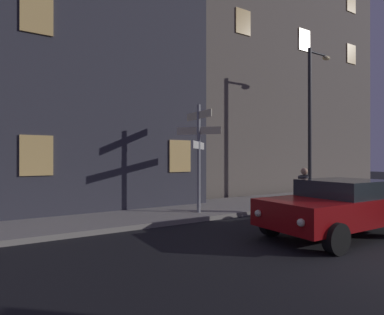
{
  "coord_description": "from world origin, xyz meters",
  "views": [
    {
      "loc": [
        -6.2,
        -2.93,
        1.91
      ],
      "look_at": [
        -0.84,
        5.78,
        1.94
      ],
      "focal_mm": 29.32,
      "sensor_mm": 36.0,
      "label": 1
    }
  ],
  "objects": [
    {
      "name": "sidewalk_kerb",
      "position": [
        0.0,
        6.61,
        0.07
      ],
      "size": [
        40.0,
        3.31,
        0.14
      ],
      "primitive_type": "cube",
      "color": "gray",
      "rests_on": "ground_plane"
    },
    {
      "name": "street_lamp",
      "position": [
        5.72,
        6.17,
        4.03
      ],
      "size": [
        1.48,
        0.28,
        6.68
      ],
      "color": "#2D2D30",
      "rests_on": "sidewalk_kerb"
    },
    {
      "name": "car_side_parked",
      "position": [
        0.88,
        1.73,
        0.74
      ],
      "size": [
        4.07,
        2.03,
        1.38
      ],
      "color": "maroon",
      "rests_on": "ground_plane"
    },
    {
      "name": "building_right_block",
      "position": [
        8.19,
        13.18,
        9.59
      ],
      "size": [
        13.32,
        9.22,
        19.17
      ],
      "color": "#6B6056",
      "rests_on": "ground_plane"
    },
    {
      "name": "signpost",
      "position": [
        -0.62,
        5.72,
        2.27
      ],
      "size": [
        1.21,
        1.46,
        3.54
      ],
      "color": "gray",
      "rests_on": "sidewalk_kerb"
    },
    {
      "name": "cyclist",
      "position": [
        2.06,
        3.71,
        0.75
      ],
      "size": [
        1.81,
        0.37,
        1.61
      ],
      "color": "black",
      "rests_on": "ground_plane"
    }
  ]
}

